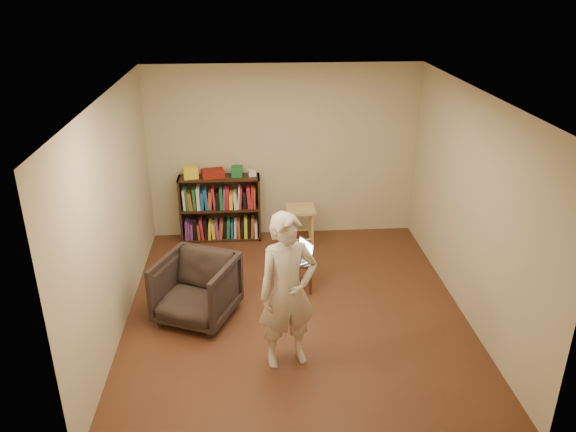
{
  "coord_description": "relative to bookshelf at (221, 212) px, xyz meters",
  "views": [
    {
      "loc": [
        -0.5,
        -5.75,
        3.75
      ],
      "look_at": [
        -0.06,
        0.35,
        1.09
      ],
      "focal_mm": 35.0,
      "sensor_mm": 36.0,
      "label": 1
    }
  ],
  "objects": [
    {
      "name": "floor",
      "position": [
        0.96,
        -2.09,
        -0.44
      ],
      "size": [
        4.5,
        4.5,
        0.0
      ],
      "primitive_type": "plane",
      "color": "#4B2718",
      "rests_on": "ground"
    },
    {
      "name": "armchair",
      "position": [
        -0.2,
        -2.16,
        -0.05
      ],
      "size": [
        1.09,
        1.1,
        0.77
      ],
      "primitive_type": "imported",
      "rotation": [
        0.0,
        0.0,
        -0.41
      ],
      "color": "#322721",
      "rests_on": "floor"
    },
    {
      "name": "bookshelf",
      "position": [
        0.0,
        0.0,
        0.0
      ],
      "size": [
        1.2,
        0.3,
        1.0
      ],
      "color": "black",
      "rests_on": "floor"
    },
    {
      "name": "wall_right",
      "position": [
        2.96,
        -2.09,
        0.86
      ],
      "size": [
        0.0,
        4.5,
        4.5
      ],
      "primitive_type": "plane",
      "rotation": [
        1.57,
        0.0,
        -1.57
      ],
      "color": "beige",
      "rests_on": "floor"
    },
    {
      "name": "stool",
      "position": [
        1.18,
        -0.33,
        0.05
      ],
      "size": [
        0.42,
        0.42,
        0.61
      ],
      "color": "tan",
      "rests_on": "floor"
    },
    {
      "name": "person",
      "position": [
        0.8,
        -3.04,
        0.4
      ],
      "size": [
        0.69,
        0.54,
        1.67
      ],
      "primitive_type": "imported",
      "rotation": [
        0.0,
        0.0,
        0.25
      ],
      "color": "beige",
      "rests_on": "floor"
    },
    {
      "name": "box_green",
      "position": [
        0.27,
        -0.01,
        0.64
      ],
      "size": [
        0.16,
        0.16,
        0.15
      ],
      "primitive_type": "cube",
      "rotation": [
        0.0,
        0.0,
        -0.04
      ],
      "color": "#1C6931",
      "rests_on": "bookshelf"
    },
    {
      "name": "box_white",
      "position": [
        0.49,
        0.0,
        0.6
      ],
      "size": [
        0.12,
        0.12,
        0.08
      ],
      "primitive_type": "cube",
      "rotation": [
        0.0,
        0.0,
        0.19
      ],
      "color": "silver",
      "rests_on": "bookshelf"
    },
    {
      "name": "side_table",
      "position": [
        1.01,
        -1.56,
        -0.09
      ],
      "size": [
        0.41,
        0.41,
        0.41
      ],
      "color": "black",
      "rests_on": "floor"
    },
    {
      "name": "ceiling",
      "position": [
        0.96,
        -2.09,
        2.16
      ],
      "size": [
        4.5,
        4.5,
        0.0
      ],
      "primitive_type": "plane",
      "color": "white",
      "rests_on": "wall_back"
    },
    {
      "name": "wall_left",
      "position": [
        -1.04,
        -2.09,
        0.86
      ],
      "size": [
        0.0,
        4.5,
        4.5
      ],
      "primitive_type": "plane",
      "rotation": [
        1.57,
        0.0,
        1.57
      ],
      "color": "beige",
      "rests_on": "floor"
    },
    {
      "name": "red_cloth",
      "position": [
        -0.08,
        -0.0,
        0.61
      ],
      "size": [
        0.36,
        0.29,
        0.11
      ],
      "primitive_type": "cube",
      "rotation": [
        0.0,
        0.0,
        0.2
      ],
      "color": "maroon",
      "rests_on": "bookshelf"
    },
    {
      "name": "box_yellow",
      "position": [
        -0.4,
        -0.04,
        0.65
      ],
      "size": [
        0.23,
        0.18,
        0.17
      ],
      "primitive_type": "cube",
      "rotation": [
        0.0,
        0.0,
        0.18
      ],
      "color": "yellow",
      "rests_on": "bookshelf"
    },
    {
      "name": "laptop",
      "position": [
        1.08,
        -1.55,
        0.03
      ],
      "size": [
        0.38,
        0.4,
        0.24
      ],
      "rotation": [
        0.0,
        0.0,
        -1.07
      ],
      "color": "silver",
      "rests_on": "side_table"
    },
    {
      "name": "wall_back",
      "position": [
        0.96,
        0.16,
        0.86
      ],
      "size": [
        4.0,
        0.0,
        4.0
      ],
      "primitive_type": "plane",
      "rotation": [
        1.57,
        0.0,
        0.0
      ],
      "color": "beige",
      "rests_on": "floor"
    }
  ]
}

